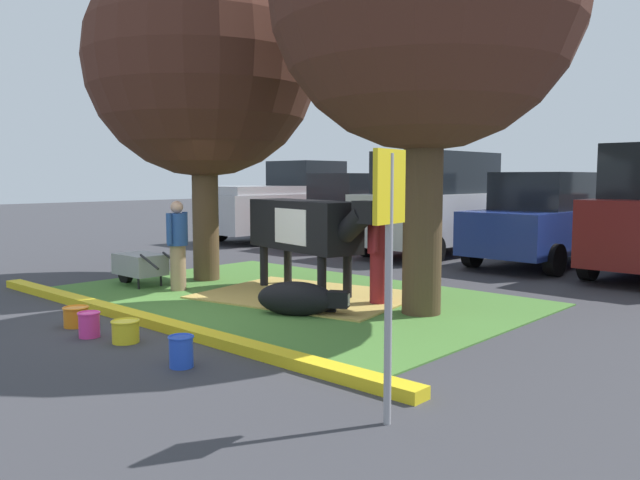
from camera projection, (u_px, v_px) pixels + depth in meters
The scene contains 19 objects.
ground_plane at pixel (191, 315), 8.77m from camera, with size 80.00×80.00×0.00m, color #38383D.
grass_island at pixel (289, 296), 10.13m from camera, with size 7.30×4.89×0.02m, color #477A33.
curb_yellow at pixel (147, 320), 8.22m from camera, with size 8.50×0.24×0.12m, color yellow.
hay_bedding at pixel (307, 296), 10.09m from camera, with size 3.20×2.40×0.04m, color tan.
shade_tree_left at pixel (203, 62), 11.36m from camera, with size 4.18×4.18×6.10m.
cow_holstein at pixel (307, 226), 10.23m from camera, with size 3.09×1.16×1.58m.
calf_lying at pixel (298, 299), 8.72m from camera, with size 1.29×0.95×0.48m.
person_handler at pixel (379, 251), 9.36m from camera, with size 0.34×0.49×1.55m.
person_visitor_near at pixel (178, 243), 10.56m from camera, with size 0.34×0.51×1.52m.
wheelbarrow at pixel (139, 265), 11.06m from camera, with size 1.60×0.60×0.63m.
parking_sign at pixel (389, 232), 4.76m from camera, with size 0.10×0.44×2.12m.
bucket_orange at pixel (76, 316), 8.10m from camera, with size 0.33×0.33×0.26m.
bucket_pink at pixel (89, 324), 7.56m from camera, with size 0.27×0.27×0.31m.
bucket_yellow at pixel (126, 331), 7.32m from camera, with size 0.33×0.33×0.26m.
bucket_blue at pixel (181, 351), 6.36m from camera, with size 0.26×0.26×0.32m.
pickup_truck_black at pixel (287, 203), 19.49m from camera, with size 2.35×5.46×2.42m.
sedan_red at pixel (354, 211), 17.60m from camera, with size 2.13×4.45×2.02m.
suv_black at pixel (437, 204), 15.54m from camera, with size 2.23×4.66×2.52m.
sedan_blue at pixel (544, 220), 13.79m from camera, with size 2.13×4.45×2.02m.
Camera 1 is at (7.15, -5.14, 1.91)m, focal length 35.49 mm.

